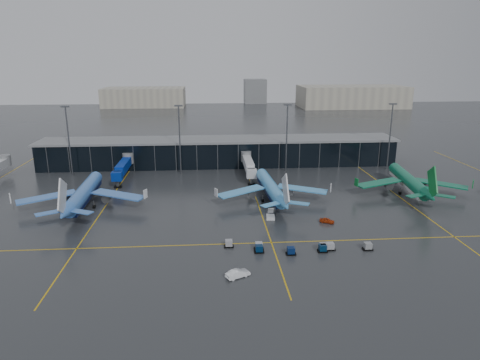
{
  "coord_description": "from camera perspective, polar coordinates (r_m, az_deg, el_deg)",
  "views": [
    {
      "loc": [
        -4.26,
        -107.11,
        42.29
      ],
      "look_at": [
        5.0,
        18.0,
        6.0
      ],
      "focal_mm": 32.0,
      "sensor_mm": 36.0,
      "label": 1
    }
  ],
  "objects": [
    {
      "name": "terminal_pier",
      "position": [
        173.13,
        -2.73,
        3.82
      ],
      "size": [
        142.0,
        17.0,
        10.7
      ],
      "color": "black",
      "rests_on": "ground"
    },
    {
      "name": "mobile_airstair",
      "position": [
        116.55,
        4.1,
        -4.78
      ],
      "size": [
        2.53,
        3.42,
        3.45
      ],
      "rotation": [
        0.0,
        0.0,
        -0.11
      ],
      "color": "silver",
      "rests_on": "ground"
    },
    {
      "name": "service_van_white",
      "position": [
        86.92,
        -0.29,
        -12.36
      ],
      "size": [
        5.25,
        3.84,
        1.65
      ],
      "primitive_type": "imported",
      "rotation": [
        0.0,
        0.0,
        2.04
      ],
      "color": "white",
      "rests_on": "ground"
    },
    {
      "name": "airliner_arkefly",
      "position": [
        131.77,
        -20.18,
        -0.56
      ],
      "size": [
        39.53,
        44.66,
        13.36
      ],
      "primitive_type": null,
      "rotation": [
        0.0,
        0.0,
        0.03
      ],
      "color": "#3E76CC",
      "rests_on": "ground"
    },
    {
      "name": "taxi_lines",
      "position": [
        125.89,
        2.52,
        -3.51
      ],
      "size": [
        220.0,
        120.0,
        0.02
      ],
      "color": "gold",
      "rests_on": "ground"
    },
    {
      "name": "airliner_aer_lingus",
      "position": [
        146.67,
        21.62,
        0.83
      ],
      "size": [
        41.98,
        46.4,
        12.9
      ],
      "primitive_type": null,
      "rotation": [
        0.0,
        0.0,
        -0.13
      ],
      "color": "#0C6A48",
      "rests_on": "ground"
    },
    {
      "name": "service_van_red",
      "position": [
        115.64,
        11.52,
        -5.31
      ],
      "size": [
        4.12,
        3.24,
        1.31
      ],
      "primitive_type": "imported",
      "rotation": [
        0.0,
        0.0,
        1.06
      ],
      "color": "#B4340D",
      "rests_on": "ground"
    },
    {
      "name": "airliner_klm_near",
      "position": [
        129.95,
        4.14,
        0.01
      ],
      "size": [
        38.38,
        43.05,
        12.57
      ],
      "primitive_type": null,
      "rotation": [
        0.0,
        0.0,
        0.06
      ],
      "color": "#459EE2",
      "rests_on": "ground"
    },
    {
      "name": "jet_bridges",
      "position": [
        157.79,
        -15.34,
        1.71
      ],
      "size": [
        94.0,
        27.5,
        7.2
      ],
      "color": "#595B60",
      "rests_on": "ground"
    },
    {
      "name": "distant_hangars",
      "position": [
        382.53,
        4.0,
        11.07
      ],
      "size": [
        260.0,
        71.0,
        22.0
      ],
      "color": "#B2AD99",
      "rests_on": "ground"
    },
    {
      "name": "ground",
      "position": [
        115.23,
        -1.83,
        -5.4
      ],
      "size": [
        600.0,
        600.0,
        0.0
      ],
      "primitive_type": "plane",
      "color": "#282B2D",
      "rests_on": "ground"
    },
    {
      "name": "baggage_carts",
      "position": [
        98.69,
        7.69,
        -8.91
      ],
      "size": [
        33.63,
        6.42,
        1.7
      ],
      "color": "black",
      "rests_on": "ground"
    },
    {
      "name": "flood_masts",
      "position": [
        159.94,
        -0.85,
        5.88
      ],
      "size": [
        203.0,
        0.5,
        25.5
      ],
      "color": "#595B60",
      "rests_on": "ground"
    }
  ]
}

